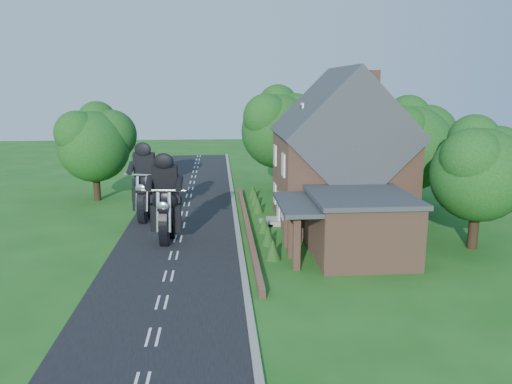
{
  "coord_description": "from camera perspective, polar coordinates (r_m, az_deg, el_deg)",
  "views": [
    {
      "loc": [
        2.47,
        -26.0,
        9.03
      ],
      "look_at": [
        4.72,
        3.08,
        2.8
      ],
      "focal_mm": 35.0,
      "sensor_mm": 36.0,
      "label": 1
    }
  ],
  "objects": [
    {
      "name": "house",
      "position": [
        33.32,
        9.58,
        3.8
      ],
      "size": [
        9.54,
        8.64,
        10.24
      ],
      "color": "brown",
      "rests_on": "ground"
    },
    {
      "name": "motorcycle_lead",
      "position": [
        29.66,
        -10.13,
        -4.26
      ],
      "size": [
        0.66,
        1.75,
        1.59
      ],
      "primitive_type": null,
      "rotation": [
        0.0,
        0.0,
        3.0
      ],
      "color": "black",
      "rests_on": "ground"
    },
    {
      "name": "annex",
      "position": [
        27.25,
        11.53,
        -3.65
      ],
      "size": [
        7.05,
        5.94,
        3.44
      ],
      "color": "brown",
      "rests_on": "ground"
    },
    {
      "name": "tree_annex_side",
      "position": [
        30.25,
        24.66,
        2.71
      ],
      "size": [
        5.64,
        5.2,
        7.48
      ],
      "color": "black",
      "rests_on": "ground"
    },
    {
      "name": "tree_behind_house",
      "position": [
        43.82,
        11.2,
        8.17
      ],
      "size": [
        7.81,
        7.2,
        10.08
      ],
      "color": "black",
      "rests_on": "ground"
    },
    {
      "name": "tree_behind_left",
      "position": [
        43.62,
        3.12,
        7.71
      ],
      "size": [
        6.94,
        6.4,
        9.16
      ],
      "color": "black",
      "rests_on": "ground"
    },
    {
      "name": "shrub_c",
      "position": [
        31.3,
        0.93,
        -3.66
      ],
      "size": [
        0.9,
        0.9,
        1.1
      ],
      "primitive_type": "cone",
      "color": "#173B12",
      "rests_on": "ground"
    },
    {
      "name": "tree_house_right",
      "position": [
        37.6,
        17.85,
        5.62
      ],
      "size": [
        6.51,
        6.0,
        8.4
      ],
      "color": "black",
      "rests_on": "ground"
    },
    {
      "name": "road",
      "position": [
        27.63,
        -9.38,
        -7.17
      ],
      "size": [
        7.0,
        80.0,
        0.02
      ],
      "primitive_type": "cube",
      "color": "black",
      "rests_on": "ground"
    },
    {
      "name": "shrub_e",
      "position": [
        38.55,
        -0.1,
        -0.65
      ],
      "size": [
        0.9,
        0.9,
        1.1
      ],
      "primitive_type": "cone",
      "color": "#173B12",
      "rests_on": "ground"
    },
    {
      "name": "shrub_b",
      "position": [
        28.92,
        1.39,
        -5.0
      ],
      "size": [
        0.9,
        0.9,
        1.1
      ],
      "primitive_type": "cone",
      "color": "#173B12",
      "rests_on": "ground"
    },
    {
      "name": "shrub_f",
      "position": [
        40.99,
        -0.37,
        0.12
      ],
      "size": [
        0.9,
        0.9,
        1.1
      ],
      "primitive_type": "cone",
      "color": "#173B12",
      "rests_on": "ground"
    },
    {
      "name": "tree_far_road",
      "position": [
        41.39,
        -17.51,
        5.69
      ],
      "size": [
        6.08,
        5.6,
        7.84
      ],
      "color": "black",
      "rests_on": "ground"
    },
    {
      "name": "ground",
      "position": [
        27.63,
        -9.38,
        -7.19
      ],
      "size": [
        120.0,
        120.0,
        0.0
      ],
      "primitive_type": "plane",
      "color": "#1D5518",
      "rests_on": "ground"
    },
    {
      "name": "garden_wall",
      "position": [
        32.28,
        -1.01,
        -3.82
      ],
      "size": [
        0.3,
        22.0,
        0.4
      ],
      "primitive_type": "cube",
      "color": "brown",
      "rests_on": "ground"
    },
    {
      "name": "shrub_a",
      "position": [
        26.55,
        1.94,
        -6.58
      ],
      "size": [
        0.9,
        0.9,
        1.1
      ],
      "primitive_type": "cone",
      "color": "#173B12",
      "rests_on": "ground"
    },
    {
      "name": "motorcycle_follow",
      "position": [
        34.63,
        -12.39,
        -1.97
      ],
      "size": [
        0.88,
        1.79,
        1.61
      ],
      "primitive_type": null,
      "rotation": [
        0.0,
        0.0,
        2.88
      ],
      "color": "black",
      "rests_on": "ground"
    },
    {
      "name": "kerb",
      "position": [
        27.53,
        -1.74,
        -6.97
      ],
      "size": [
        0.3,
        80.0,
        0.12
      ],
      "primitive_type": "cube",
      "color": "gray",
      "rests_on": "ground"
    },
    {
      "name": "shrub_d",
      "position": [
        36.12,
        0.2,
        -1.52
      ],
      "size": [
        0.9,
        0.9,
        1.1
      ],
      "primitive_type": "cone",
      "color": "#173B12",
      "rests_on": "ground"
    }
  ]
}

